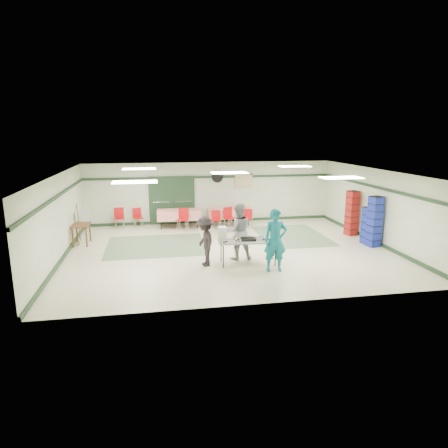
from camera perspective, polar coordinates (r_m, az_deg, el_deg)
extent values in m
plane|color=beige|center=(13.89, 0.75, -3.73)|extent=(11.00, 11.00, 0.00)
plane|color=silver|center=(13.37, 0.78, 7.42)|extent=(11.00, 11.00, 0.00)
plane|color=beige|center=(17.94, -1.94, 4.52)|extent=(11.00, 0.00, 11.00)
plane|color=beige|center=(9.31, 5.97, -3.64)|extent=(11.00, 0.00, 11.00)
plane|color=beige|center=(13.67, -22.52, 0.81)|extent=(0.00, 9.00, 9.00)
plane|color=beige|center=(15.55, 21.11, 2.31)|extent=(0.00, 9.00, 9.00)
cube|color=#1D3620|center=(17.82, -1.94, 6.73)|extent=(11.00, 0.06, 0.10)
cube|color=#1D3620|center=(18.15, -1.89, 0.47)|extent=(11.00, 0.06, 0.12)
cube|color=#1D3620|center=(13.54, -22.66, 3.71)|extent=(0.06, 9.00, 0.10)
cube|color=#1D3620|center=(13.97, -21.94, -4.36)|extent=(0.06, 9.00, 0.12)
cube|color=#1D3620|center=(15.43, 21.23, 4.86)|extent=(0.06, 9.00, 0.10)
cube|color=#1D3620|center=(15.81, 20.64, -2.28)|extent=(0.06, 9.00, 0.12)
cube|color=#597958|center=(14.63, -9.68, -3.05)|extent=(3.50, 3.00, 0.01)
cube|color=#597958|center=(16.01, 9.63, -1.64)|extent=(2.50, 3.50, 0.01)
cube|color=gray|center=(17.76, -8.96, 3.29)|extent=(0.90, 0.06, 2.10)
cube|color=gray|center=(17.80, -5.90, 3.41)|extent=(0.90, 0.06, 2.10)
cube|color=#1D3620|center=(17.75, -7.44, 3.34)|extent=(2.00, 0.03, 2.15)
cylinder|color=black|center=(17.84, -0.97, 6.74)|extent=(0.50, 0.10, 0.50)
cube|color=beige|center=(18.09, 2.81, 6.17)|extent=(0.80, 0.02, 0.60)
cube|color=#A4A4A0|center=(12.31, 3.44, -2.39)|extent=(1.89, 0.86, 0.04)
cylinder|color=black|center=(12.02, -0.10, -4.64)|extent=(0.04, 0.04, 0.72)
cylinder|color=black|center=(12.30, 7.35, -4.33)|extent=(0.04, 0.04, 0.72)
cylinder|color=black|center=(12.59, -0.42, -3.81)|extent=(0.04, 0.04, 0.72)
cylinder|color=black|center=(12.86, 6.71, -3.54)|extent=(0.04, 0.04, 0.72)
cube|color=silver|center=(12.43, 6.05, -2.13)|extent=(0.61, 0.47, 0.02)
cube|color=silver|center=(12.35, 2.81, -2.17)|extent=(0.65, 0.51, 0.02)
cube|color=silver|center=(12.04, 0.94, -2.56)|extent=(0.60, 0.47, 0.02)
cube|color=black|center=(12.25, 3.50, -2.18)|extent=(0.47, 0.31, 0.08)
cube|color=white|center=(12.11, -0.25, -1.44)|extent=(0.26, 0.24, 0.45)
imported|color=#126F80|center=(11.71, 7.35, -2.33)|extent=(0.72, 0.51, 1.85)
imported|color=gray|center=(12.72, 2.02, -1.04)|extent=(0.92, 0.73, 1.83)
imported|color=black|center=(12.13, -2.73, -2.50)|extent=(0.69, 1.05, 1.52)
cube|color=red|center=(17.37, 0.79, 2.20)|extent=(1.88, 0.81, 0.05)
cube|color=red|center=(17.41, 0.78, 1.58)|extent=(1.88, 0.83, 0.40)
cylinder|color=black|center=(17.02, -1.61, 0.66)|extent=(0.04, 0.04, 0.72)
cylinder|color=black|center=(17.31, 3.52, 0.85)|extent=(0.04, 0.04, 0.72)
cylinder|color=black|center=(17.62, -1.91, 1.09)|extent=(0.04, 0.04, 0.72)
cylinder|color=black|center=(17.90, 3.05, 1.27)|extent=(0.04, 0.04, 0.72)
cube|color=red|center=(17.10, -6.48, 1.94)|extent=(1.85, 0.84, 0.05)
cube|color=red|center=(17.14, -6.46, 1.32)|extent=(1.85, 0.86, 0.40)
cylinder|color=black|center=(16.87, -8.99, 0.39)|extent=(0.04, 0.04, 0.72)
cylinder|color=black|center=(16.92, -3.83, 0.56)|extent=(0.04, 0.04, 0.72)
cylinder|color=black|center=(17.47, -8.98, 0.83)|extent=(0.04, 0.04, 0.72)
cylinder|color=black|center=(17.52, -4.00, 0.99)|extent=(0.04, 0.04, 0.72)
cube|color=red|center=(16.78, 0.89, 0.84)|extent=(0.55, 0.55, 0.04)
cube|color=red|center=(16.89, 0.54, 1.72)|extent=(0.40, 0.20, 0.42)
cylinder|color=silver|center=(16.61, 0.73, -0.14)|extent=(0.02, 0.02, 0.44)
cylinder|color=silver|center=(16.79, 1.68, 0.00)|extent=(0.02, 0.02, 0.44)
cylinder|color=silver|center=(16.88, 0.10, 0.08)|extent=(0.02, 0.02, 0.44)
cylinder|color=silver|center=(17.06, 1.05, 0.21)|extent=(0.02, 0.02, 0.44)
cube|color=red|center=(16.70, -1.13, 0.57)|extent=(0.38, 0.38, 0.04)
cube|color=red|center=(16.81, -1.20, 1.36)|extent=(0.37, 0.05, 0.37)
cylinder|color=silver|center=(16.58, -1.57, -0.27)|extent=(0.02, 0.02, 0.38)
cylinder|color=silver|center=(16.62, -0.57, -0.23)|extent=(0.02, 0.02, 0.38)
cylinder|color=silver|center=(16.87, -1.68, -0.04)|extent=(0.02, 0.02, 0.38)
cylinder|color=silver|center=(16.90, -0.69, -0.01)|extent=(0.02, 0.02, 0.38)
cube|color=red|center=(16.95, 3.40, 0.78)|extent=(0.46, 0.46, 0.04)
cube|color=red|center=(17.07, 3.41, 1.57)|extent=(0.37, 0.13, 0.38)
cylinder|color=silver|center=(16.85, 2.87, -0.04)|extent=(0.02, 0.02, 0.39)
cylinder|color=silver|center=(16.85, 3.89, -0.06)|extent=(0.02, 0.02, 0.39)
cylinder|color=silver|center=(17.15, 2.89, 0.18)|extent=(0.02, 0.02, 0.39)
cylinder|color=silver|center=(17.14, 3.90, 0.17)|extent=(0.02, 0.02, 0.39)
cube|color=red|center=(16.53, -5.92, 0.63)|extent=(0.54, 0.54, 0.04)
cube|color=red|center=(16.66, -5.79, 1.57)|extent=(0.42, 0.17, 0.43)
cylinder|color=silver|center=(16.46, -6.62, -0.33)|extent=(0.02, 0.02, 0.45)
cylinder|color=silver|center=(16.38, -5.45, -0.37)|extent=(0.02, 0.02, 0.45)
cylinder|color=silver|center=(16.78, -6.35, -0.06)|extent=(0.02, 0.02, 0.45)
cylinder|color=silver|center=(16.71, -5.19, -0.09)|extent=(0.02, 0.02, 0.45)
cube|color=red|center=(17.45, -12.18, 0.88)|extent=(0.48, 0.48, 0.04)
cube|color=red|center=(17.57, -12.36, 1.65)|extent=(0.38, 0.15, 0.38)
cylinder|color=silver|center=(17.32, -12.50, 0.02)|extent=(0.02, 0.02, 0.40)
cylinder|color=silver|center=(17.39, -11.53, 0.13)|extent=(0.02, 0.02, 0.40)
cylinder|color=silver|center=(17.61, -12.76, 0.22)|extent=(0.02, 0.02, 0.40)
cylinder|color=silver|center=(17.68, -11.80, 0.32)|extent=(0.02, 0.02, 0.40)
cube|color=red|center=(17.39, -14.72, 0.79)|extent=(0.45, 0.45, 0.04)
cube|color=red|center=(17.52, -14.79, 1.63)|extent=(0.41, 0.09, 0.41)
cylinder|color=silver|center=(17.27, -15.19, -0.11)|extent=(0.02, 0.02, 0.43)
cylinder|color=silver|center=(17.29, -14.11, -0.04)|extent=(0.02, 0.02, 0.43)
cylinder|color=silver|center=(17.59, -15.23, 0.12)|extent=(0.02, 0.02, 0.43)
cylinder|color=silver|center=(17.60, -14.17, 0.19)|extent=(0.02, 0.02, 0.43)
cube|color=#1B2FA3|center=(15.08, 20.70, 0.32)|extent=(0.46, 0.46, 1.82)
cube|color=#A01018|center=(16.50, 17.80, 1.49)|extent=(0.46, 0.46, 1.77)
cube|color=#1B2FA3|center=(15.40, 20.03, -0.24)|extent=(0.48, 0.48, 1.37)
cube|color=brown|center=(15.30, -19.78, -0.16)|extent=(0.61, 0.92, 0.05)
cube|color=brown|center=(15.08, -20.80, -1.88)|extent=(0.05, 0.05, 0.70)
cube|color=brown|center=(14.98, -19.05, -1.83)|extent=(0.05, 0.05, 0.70)
cube|color=brown|center=(15.78, -20.26, -1.19)|extent=(0.05, 0.05, 0.70)
cube|color=brown|center=(15.69, -18.59, -1.14)|extent=(0.05, 0.05, 0.70)
cube|color=#B8B8B3|center=(15.98, -19.40, 1.16)|extent=(0.52, 0.48, 0.35)
cylinder|color=brown|center=(15.34, -20.06, 0.04)|extent=(0.05, 0.24, 1.47)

